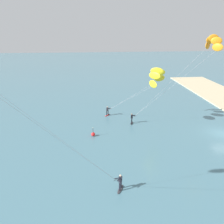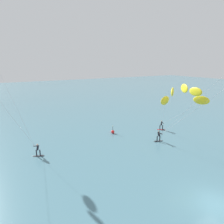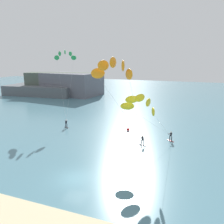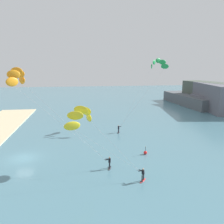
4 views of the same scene
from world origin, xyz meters
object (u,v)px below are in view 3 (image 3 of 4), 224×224
object	(u,v)px
kitesurfer_nearshore	(65,57)
kitesurfer_mid_water	(141,105)
marker_buoy	(128,129)
kitesurfer_far_out	(115,74)

from	to	relation	value
kitesurfer_nearshore	kitesurfer_mid_water	distance (m)	28.86
kitesurfer_nearshore	marker_buoy	xyz separation A→B (m)	(17.73, -7.37, -13.52)
marker_buoy	kitesurfer_mid_water	bearing A→B (deg)	-65.04
kitesurfer_nearshore	marker_buoy	world-z (taller)	kitesurfer_nearshore
kitesurfer_nearshore	kitesurfer_mid_water	xyz separation A→B (m)	(22.29, -17.17, -6.45)
marker_buoy	kitesurfer_nearshore	bearing A→B (deg)	157.44
kitesurfer_far_out	marker_buoy	bearing A→B (deg)	101.01
kitesurfer_far_out	marker_buoy	world-z (taller)	kitesurfer_far_out
kitesurfer_mid_water	marker_buoy	world-z (taller)	kitesurfer_mid_water
kitesurfer_far_out	marker_buoy	xyz separation A→B (m)	(-3.36, 17.28, -11.79)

